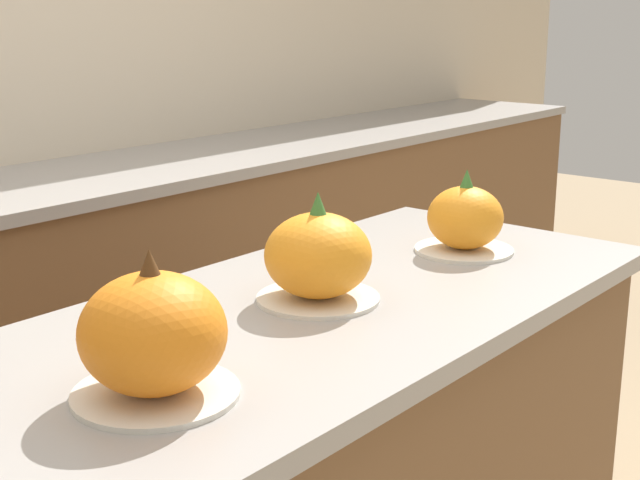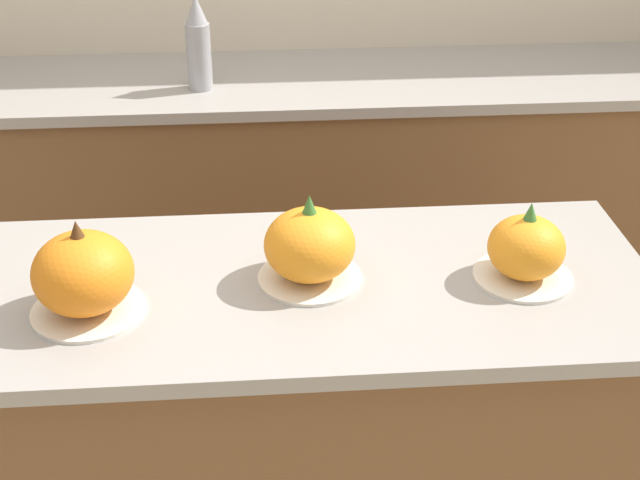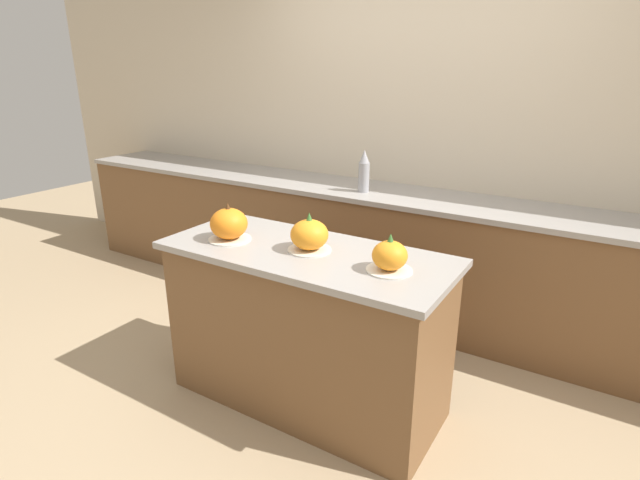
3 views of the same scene
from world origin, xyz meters
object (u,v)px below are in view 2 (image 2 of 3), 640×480
object	(u,v)px
pumpkin_cake_center	(310,247)
pumpkin_cake_left	(83,275)
bottle_tall	(198,45)
pumpkin_cake_right	(526,250)

from	to	relation	value
pumpkin_cake_center	pumpkin_cake_left	bearing A→B (deg)	-168.75
bottle_tall	pumpkin_cake_center	bearing A→B (deg)	-76.44
pumpkin_cake_left	pumpkin_cake_right	xyz separation A→B (m)	(0.90, 0.06, -0.02)
pumpkin_cake_right	pumpkin_cake_center	bearing A→B (deg)	176.02
bottle_tall	pumpkin_cake_right	bearing A→B (deg)	-57.96
pumpkin_cake_left	pumpkin_cake_center	size ratio (longest dim) A/B	1.03
pumpkin_cake_center	bottle_tall	distance (m)	1.15
pumpkin_cake_left	bottle_tall	xyz separation A→B (m)	(0.18, 1.21, 0.09)
pumpkin_cake_right	bottle_tall	world-z (taller)	bottle_tall
pumpkin_cake_center	pumpkin_cake_right	xyz separation A→B (m)	(0.45, -0.03, -0.01)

